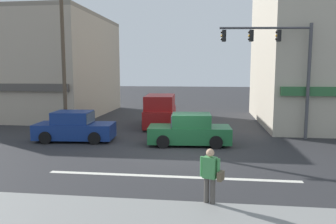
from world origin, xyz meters
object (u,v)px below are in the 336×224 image
(sedan_waiting_far, at_px, (190,131))
(van_approaching_near, at_px, (160,111))
(utility_pole_far_right, at_px, (315,62))
(traffic_light_mast, at_px, (285,60))
(pedestrian_foreground_with_bag, at_px, (211,175))
(sedan_parked_curbside, at_px, (75,128))
(street_tree, at_px, (295,67))
(utility_pole_near_left, at_px, (64,61))

(sedan_waiting_far, height_order, van_approaching_near, van_approaching_near)
(utility_pole_far_right, xyz_separation_m, traffic_light_mast, (-2.90, -4.54, 0.03))
(van_approaching_near, bearing_deg, pedestrian_foreground_with_bag, -75.69)
(traffic_light_mast, distance_m, sedan_waiting_far, 6.39)
(sedan_parked_curbside, distance_m, pedestrian_foreground_with_bag, 10.61)
(pedestrian_foreground_with_bag, bearing_deg, sedan_waiting_far, 97.52)
(street_tree, distance_m, sedan_waiting_far, 8.65)
(street_tree, xyz_separation_m, sedan_parked_curbside, (-12.36, -4.90, -3.24))
(street_tree, relative_size, van_approaching_near, 1.18)
(utility_pole_far_right, distance_m, van_approaching_near, 10.68)
(traffic_light_mast, bearing_deg, street_tree, 67.37)
(utility_pole_near_left, bearing_deg, van_approaching_near, 29.40)
(utility_pole_near_left, distance_m, van_approaching_near, 6.92)
(utility_pole_far_right, bearing_deg, street_tree, -138.49)
(utility_pole_near_left, distance_m, sedan_parked_curbside, 4.38)
(traffic_light_mast, height_order, sedan_waiting_far, traffic_light_mast)
(street_tree, bearing_deg, utility_pole_near_left, -168.30)
(sedan_parked_curbside, bearing_deg, utility_pole_near_left, 124.58)
(utility_pole_far_right, bearing_deg, sedan_parked_curbside, -155.63)
(sedan_parked_curbside, relative_size, pedestrian_foreground_with_bag, 2.52)
(utility_pole_near_left, bearing_deg, sedan_waiting_far, -16.39)
(pedestrian_foreground_with_bag, bearing_deg, street_tree, 67.80)
(sedan_parked_curbside, bearing_deg, street_tree, 21.64)
(street_tree, distance_m, pedestrian_foreground_with_bag, 14.08)
(street_tree, height_order, traffic_light_mast, traffic_light_mast)
(utility_pole_near_left, xyz_separation_m, utility_pole_far_right, (15.38, 4.27, -0.04))
(van_approaching_near, relative_size, sedan_parked_curbside, 1.11)
(sedan_waiting_far, xyz_separation_m, pedestrian_foreground_with_bag, (1.01, -7.66, 0.24))
(van_approaching_near, bearing_deg, utility_pole_far_right, 7.28)
(van_approaching_near, bearing_deg, traffic_light_mast, -24.37)
(utility_pole_near_left, distance_m, pedestrian_foreground_with_bag, 13.51)
(sedan_waiting_far, relative_size, sedan_parked_curbside, 1.00)
(sedan_waiting_far, bearing_deg, traffic_light_mast, 21.73)
(street_tree, bearing_deg, sedan_parked_curbside, -158.36)
(utility_pole_far_right, height_order, sedan_parked_curbside, utility_pole_far_right)
(utility_pole_far_right, bearing_deg, van_approaching_near, -172.72)
(van_approaching_near, bearing_deg, sedan_parked_curbside, -127.60)
(sedan_parked_curbside, bearing_deg, van_approaching_near, 52.40)
(sedan_waiting_far, height_order, sedan_parked_curbside, same)
(street_tree, xyz_separation_m, van_approaching_near, (-8.48, 0.13, -2.94))
(utility_pole_near_left, xyz_separation_m, sedan_waiting_far, (7.56, -2.23, -3.60))
(traffic_light_mast, bearing_deg, utility_pole_near_left, 178.77)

